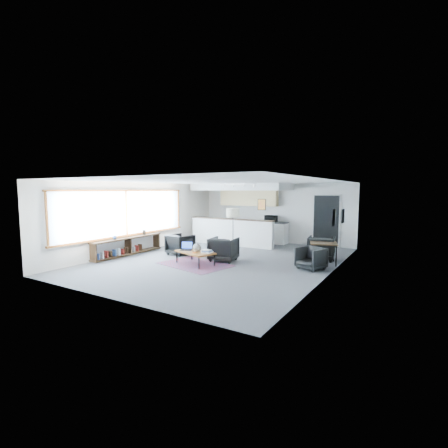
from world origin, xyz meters
The scene contains 21 objects.
room centered at (0.00, 0.00, 1.30)m, with size 7.02×9.02×2.62m.
window centered at (-3.46, -0.90, 1.46)m, with size 0.10×5.95×1.66m.
console centered at (-3.30, -1.05, 0.33)m, with size 0.35×3.00×0.80m.
kitchenette centered at (-1.20, 3.71, 1.38)m, with size 4.20×1.96×2.60m.
doorway centered at (2.30, 4.42, 1.07)m, with size 1.10×0.12×2.15m.
track_light centered at (-0.59, 2.20, 2.53)m, with size 1.60×0.07×0.15m.
wall_art_lower centered at (3.47, 0.40, 1.55)m, with size 0.03×0.38×0.48m.
wall_art_upper centered at (3.47, 1.70, 1.50)m, with size 0.03×0.34×0.44m.
kilim_rug centered at (-0.37, -0.96, 0.01)m, with size 2.41×1.88×0.01m.
coffee_table centered at (-0.37, -0.96, 0.39)m, with size 1.43×1.04×0.42m.
laptop centered at (-0.78, -0.86, 0.49)m, with size 0.45×0.42×0.26m.
ceramic_pot centered at (-0.28, -0.99, 0.55)m, with size 0.26×0.26×0.26m.
book_stack centered at (0.06, -0.93, 0.46)m, with size 0.31×0.25×0.09m.
coaster centered at (-0.27, -1.17, 0.42)m, with size 0.12×0.12×0.01m.
armchair_left centered at (-1.77, 0.04, 0.41)m, with size 0.79×0.74×0.82m, color black.
armchair_right centered at (0.11, -0.04, 0.43)m, with size 0.83×0.78×0.86m, color black.
floor_lamp centered at (-0.26, 1.22, 1.44)m, with size 0.51×0.51×1.65m.
dining_table centered at (3.00, 1.27, 0.62)m, with size 1.01×1.01×0.68m.
dining_chair_near centered at (2.89, 0.33, 0.30)m, with size 0.59×0.55×0.61m, color black.
dining_chair_far centered at (2.80, 1.80, 0.37)m, with size 0.71×0.67×0.73m, color black.
microwave centered at (-0.02, 4.15, 1.10)m, with size 0.51×0.28×0.35m, color black.
Camera 1 is at (5.55, -8.99, 2.32)m, focal length 26.00 mm.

